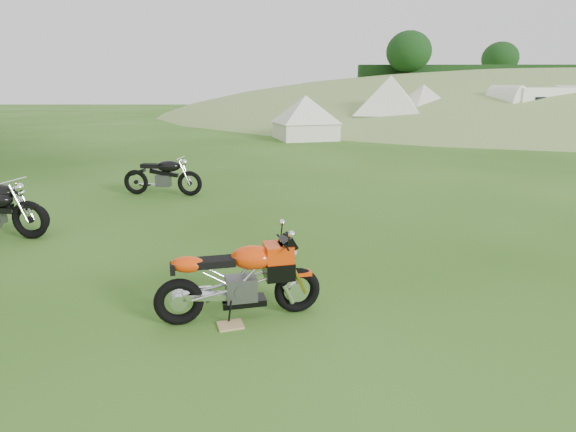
# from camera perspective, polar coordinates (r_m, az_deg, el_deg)

# --- Properties ---
(ground) EXTENTS (120.00, 120.00, 0.00)m
(ground) POSITION_cam_1_polar(r_m,az_deg,el_deg) (6.24, 0.83, -9.13)
(ground) COLOR #274C10
(ground) RESTS_ON ground
(hillside) EXTENTS (80.00, 64.00, 8.00)m
(hillside) POSITION_cam_1_polar(r_m,az_deg,el_deg) (51.69, 28.73, 10.63)
(hillside) COLOR #7F9B4F
(hillside) RESTS_ON ground
(hedgerow) EXTENTS (36.00, 1.20, 8.60)m
(hedgerow) POSITION_cam_1_polar(r_m,az_deg,el_deg) (51.69, 28.73, 10.63)
(hedgerow) COLOR black
(hedgerow) RESTS_ON ground
(sport_motorcycle) EXTENTS (1.85, 0.87, 1.08)m
(sport_motorcycle) POSITION_cam_1_polar(r_m,az_deg,el_deg) (5.45, -5.82, -6.81)
(sport_motorcycle) COLOR #E13A07
(sport_motorcycle) RESTS_ON ground
(plywood_board) EXTENTS (0.33, 0.30, 0.02)m
(plywood_board) POSITION_cam_1_polar(r_m,az_deg,el_deg) (5.49, -6.83, -12.72)
(plywood_board) COLOR tan
(plywood_board) RESTS_ON ground
(vintage_moto_d) EXTENTS (1.91, 0.64, 0.99)m
(vintage_moto_d) POSITION_cam_1_polar(r_m,az_deg,el_deg) (11.92, -14.68, 4.72)
(vintage_moto_d) COLOR black
(vintage_moto_d) RESTS_ON ground
(tent_left) EXTENTS (3.26, 3.26, 2.29)m
(tent_left) POSITION_cam_1_polar(r_m,az_deg,el_deg) (23.69, 2.09, 11.83)
(tent_left) COLOR white
(tent_left) RESTS_ON ground
(tent_mid) EXTENTS (4.09, 4.09, 2.88)m
(tent_mid) POSITION_cam_1_polar(r_m,az_deg,el_deg) (27.10, 11.96, 12.59)
(tent_mid) COLOR silver
(tent_mid) RESTS_ON ground
(tent_right) EXTENTS (3.87, 3.87, 2.61)m
(tent_right) POSITION_cam_1_polar(r_m,az_deg,el_deg) (28.17, 15.63, 12.18)
(tent_right) COLOR beige
(tent_right) RESTS_ON ground
(caravan) EXTENTS (5.81, 4.11, 2.49)m
(caravan) POSITION_cam_1_polar(r_m,az_deg,el_deg) (29.50, 27.29, 11.07)
(caravan) COLOR white
(caravan) RESTS_ON ground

